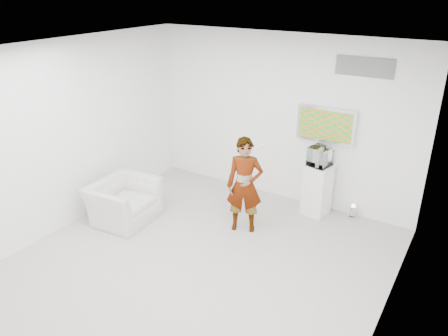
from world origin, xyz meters
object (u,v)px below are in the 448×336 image
Objects in this scene: tv at (326,125)px; floor_uplight at (353,212)px; armchair at (124,201)px; person at (245,185)px; pedestal at (317,190)px.

tv reaches higher than floor_uplight.
armchair reaches higher than floor_uplight.
tv is 1.75m from person.
pedestal is (0.81, 1.12, -0.33)m from person.
person is 2.02m from floor_uplight.
tv is 3.86× the size of floor_uplight.
floor_uplight is (0.65, -0.10, -1.42)m from tv.
tv reaches higher than armchair.
pedestal is 3.51× the size of floor_uplight.
tv is at bearing 36.67° from person.
tv reaches higher than person.
armchair is 4.08× the size of floor_uplight.
armchair is at bearing -144.32° from pedestal.
person is 1.49× the size of armchair.
person is 2.09m from armchair.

